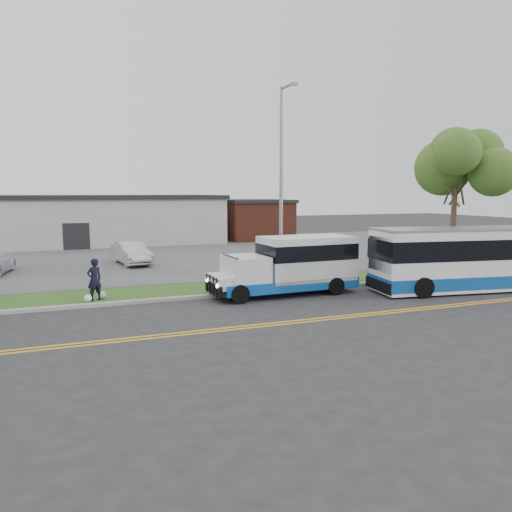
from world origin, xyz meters
name	(u,v)px	position (x,y,z in m)	size (l,w,h in m)	color
ground	(243,301)	(0.00, 0.00, 0.00)	(140.00, 140.00, 0.00)	#28282B
lane_line_north	(280,322)	(0.00, -3.85, 0.01)	(70.00, 0.12, 0.01)	gold
lane_line_south	(284,324)	(0.00, -4.15, 0.01)	(70.00, 0.12, 0.01)	gold
curb	(235,294)	(0.00, 1.10, 0.07)	(80.00, 0.30, 0.15)	#9E9B93
verge	(223,288)	(0.00, 2.90, 0.05)	(80.00, 3.30, 0.10)	#2D521B
parking_lot	(165,254)	(0.00, 17.00, 0.05)	(80.00, 25.00, 0.10)	#4C4C4F
commercial_building	(74,220)	(-6.00, 27.00, 2.18)	(25.40, 10.40, 4.35)	#9E9E99
brick_wing	(253,219)	(10.50, 26.00, 1.96)	(6.30, 7.30, 3.90)	brown
tree_east	(456,164)	(14.00, 3.00, 6.20)	(5.20, 5.20, 8.33)	#3C2920
streetlight_near	(282,179)	(3.00, 2.73, 5.23)	(0.35, 1.53, 9.50)	gray
shuttle_bus	(293,263)	(2.65, 0.62, 1.39)	(6.85, 2.47, 2.60)	#0E4C9D
transit_bus	(482,258)	(11.37, -1.80, 1.50)	(10.92, 4.00, 2.96)	white
pedestrian	(94,279)	(-5.92, 1.90, 0.99)	(0.65, 0.42, 1.77)	black
parked_car_a	(132,253)	(-3.04, 12.16, 0.81)	(1.51, 4.32, 1.42)	silver
grocery_bag_left	(88,298)	(-6.22, 1.65, 0.26)	(0.32, 0.32, 0.32)	white
grocery_bag_right	(102,295)	(-5.62, 2.15, 0.26)	(0.32, 0.32, 0.32)	white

